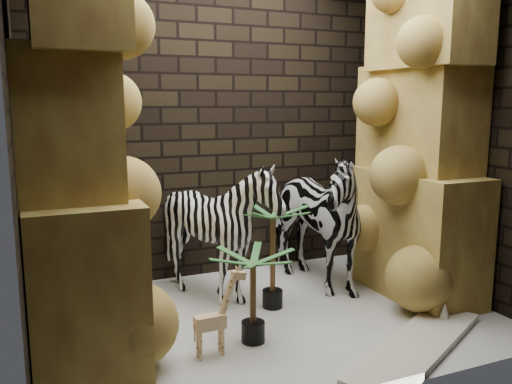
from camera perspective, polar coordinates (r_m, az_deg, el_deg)
name	(u,v)px	position (r m, az deg, el deg)	size (l,w,h in m)	color
floor	(270,317)	(4.30, 1.49, -13.52)	(3.50, 3.50, 0.00)	silver
wall_back	(216,123)	(5.12, -4.35, 7.49)	(3.50, 3.50, 0.00)	black
wall_front	(368,139)	(2.87, 12.16, 5.62)	(3.50, 3.50, 0.00)	black
wall_left	(15,134)	(3.59, -24.80, 5.72)	(3.00, 3.00, 0.00)	black
wall_right	(450,125)	(4.95, 20.44, 6.84)	(3.00, 3.00, 0.00)	black
rock_pillar_left	(74,133)	(3.60, -19.20, 6.08)	(0.68, 1.30, 3.00)	gold
rock_pillar_right	(421,126)	(4.73, 17.52, 6.90)	(0.58, 1.25, 3.00)	gold
zebra_right	(308,207)	(4.82, 5.69, -1.64)	(0.68, 1.27, 1.50)	white
zebra_left	(220,238)	(4.50, -3.99, -4.99)	(0.99, 1.23, 1.11)	white
giraffe_toy	(210,313)	(3.60, -5.06, -12.98)	(0.32, 0.11, 0.62)	#FFD397
palm_front	(273,257)	(4.35, 1.84, -7.11)	(0.36, 0.36, 0.87)	#194722
palm_back	(253,296)	(3.77, -0.33, -11.32)	(0.36, 0.36, 0.68)	#194722
surfboard	(417,346)	(3.95, 17.17, -15.77)	(1.56, 0.38, 0.05)	beige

